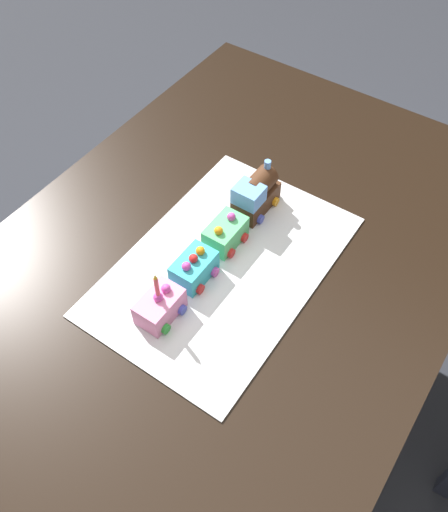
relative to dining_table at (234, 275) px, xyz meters
The scene contains 8 objects.
ground_plane 0.63m from the dining_table, ahead, with size 8.00×8.00×0.00m, color #2D3038.
dining_table is the anchor object (origin of this frame).
cake_board 0.12m from the dining_table, ahead, with size 0.60×0.40×0.00m, color silver.
cake_locomotive 0.20m from the dining_table, 168.65° to the right, with size 0.14×0.08×0.12m.
cake_car_caboose_mint_green 0.14m from the dining_table, 86.75° to the right, with size 0.10×0.08×0.07m.
cake_car_tanker_turquoise 0.19m from the dining_table, 12.10° to the right, with size 0.10×0.08×0.07m.
cake_car_flatbed_bubblegum 0.28m from the dining_table, ahead, with size 0.10×0.08×0.07m.
birthday_candle 0.32m from the dining_table, ahead, with size 0.01×0.01×0.07m.
Camera 1 is at (0.66, 0.42, 1.71)m, focal length 38.26 mm.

